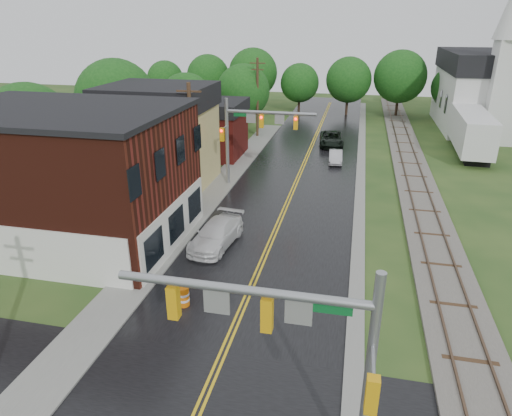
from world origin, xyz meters
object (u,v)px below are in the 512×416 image
(brick_building, at_px, (65,176))
(traffic_signal_near, at_px, (294,334))
(church, at_px, (489,82))
(sedan_silver, at_px, (336,157))
(traffic_signal_far, at_px, (252,127))
(construction_barrel, at_px, (183,296))
(utility_pole_c, at_px, (257,96))
(pickup_white, at_px, (216,234))
(tree_left_a, at_px, (31,129))
(tree_left_b, at_px, (117,101))
(semi_trailer, at_px, (470,128))
(suv_dark, at_px, (331,139))
(tree_left_c, at_px, (187,102))
(tree_left_e, at_px, (244,93))
(utility_pole_b, at_px, (192,143))

(brick_building, height_order, traffic_signal_near, brick_building)
(church, relative_size, sedan_silver, 5.58)
(traffic_signal_far, distance_m, construction_barrel, 18.21)
(utility_pole_c, relative_size, construction_barrel, 8.75)
(pickup_white, bearing_deg, traffic_signal_far, 98.22)
(sedan_silver, height_order, pickup_white, pickup_white)
(traffic_signal_near, relative_size, tree_left_a, 0.85)
(tree_left_b, height_order, semi_trailer, tree_left_b)
(suv_dark, height_order, pickup_white, suv_dark)
(tree_left_c, relative_size, pickup_white, 1.48)
(traffic_signal_near, height_order, tree_left_e, tree_left_e)
(traffic_signal_far, height_order, tree_left_e, tree_left_e)
(sedan_silver, xyz_separation_m, semi_trailer, (13.29, 7.20, 1.90))
(church, bearing_deg, sedan_silver, -132.77)
(brick_building, height_order, tree_left_e, brick_building)
(traffic_signal_near, xyz_separation_m, tree_left_b, (-21.32, 29.90, 0.75))
(suv_dark, xyz_separation_m, semi_trailer, (14.15, 0.77, 1.74))
(utility_pole_b, xyz_separation_m, tree_left_c, (-7.05, 17.90, -0.21))
(brick_building, relative_size, semi_trailer, 1.03)
(traffic_signal_near, distance_m, tree_left_a, 30.66)
(sedan_silver, bearing_deg, suv_dark, 93.95)
(tree_left_c, bearing_deg, utility_pole_c, 30.20)
(brick_building, bearing_deg, tree_left_e, 83.29)
(utility_pole_b, relative_size, suv_dark, 1.66)
(traffic_signal_far, distance_m, semi_trailer, 25.16)
(tree_left_a, bearing_deg, brick_building, -43.13)
(church, distance_m, utility_pole_b, 41.55)
(tree_left_c, bearing_deg, traffic_signal_far, -51.18)
(utility_pole_b, distance_m, tree_left_e, 23.99)
(traffic_signal_near, distance_m, construction_barrel, 10.68)
(utility_pole_c, height_order, sedan_silver, utility_pole_c)
(church, xyz_separation_m, sedan_silver, (-17.08, -18.47, -5.24))
(pickup_white, bearing_deg, tree_left_e, 107.49)
(traffic_signal_near, relative_size, utility_pole_b, 0.82)
(tree_left_c, xyz_separation_m, pickup_white, (10.65, -24.00, -3.76))
(tree_left_e, bearing_deg, suv_dark, -21.01)
(sedan_silver, bearing_deg, tree_left_b, -174.39)
(utility_pole_c, distance_m, sedan_silver, 13.70)
(utility_pole_c, height_order, tree_left_b, tree_left_b)
(traffic_signal_near, bearing_deg, utility_pole_c, 103.74)
(tree_left_c, bearing_deg, tree_left_e, 50.19)
(utility_pole_b, bearing_deg, tree_left_b, 138.14)
(sedan_silver, bearing_deg, construction_barrel, -106.21)
(tree_left_e, bearing_deg, utility_pole_b, -85.10)
(brick_building, xyz_separation_m, pickup_white, (9.28, 0.89, -3.40))
(pickup_white, distance_m, construction_barrel, 6.55)
(tree_left_a, height_order, construction_barrel, tree_left_a)
(utility_pole_b, xyz_separation_m, tree_left_a, (-13.05, -0.10, 0.39))
(traffic_signal_near, relative_size, pickup_white, 1.42)
(sedan_silver, bearing_deg, church, 43.62)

